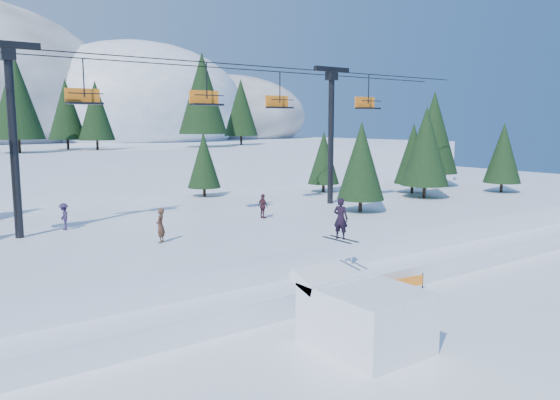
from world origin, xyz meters
TOP-DOWN VIEW (x-y plane):
  - ground at (0.00, 0.00)m, footprint 160.00×160.00m
  - mid_shelf at (0.00, 18.00)m, footprint 70.00×22.00m
  - berm at (0.00, 8.00)m, footprint 70.00×6.00m
  - jump_kicker at (0.00, 1.04)m, footprint 3.48×4.74m
  - chairlift at (1.03, 18.05)m, footprint 46.00×3.21m
  - conifer_stand at (0.02, 18.16)m, footprint 64.25×17.43m
  - distant_skiers at (-0.95, 16.55)m, footprint 29.81×7.98m
  - banner_near at (6.23, 4.58)m, footprint 2.84×0.35m
  - banner_far at (10.41, 5.56)m, footprint 2.86×0.12m

SIDE VIEW (x-z plane):
  - ground at x=0.00m, z-range 0.00..0.00m
  - banner_near at x=6.23m, z-range 0.09..0.99m
  - banner_far at x=10.41m, z-range 0.09..0.99m
  - berm at x=0.00m, z-range 0.00..1.10m
  - mid_shelf at x=0.00m, z-range 0.00..2.50m
  - jump_kicker at x=0.00m, z-range -1.53..4.11m
  - distant_skiers at x=-0.95m, z-range 2.43..4.22m
  - conifer_stand at x=0.02m, z-range 2.20..11.52m
  - chairlift at x=1.03m, z-range 4.18..14.46m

